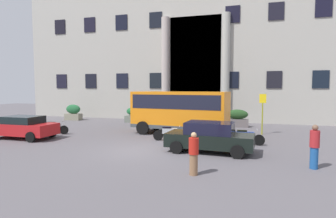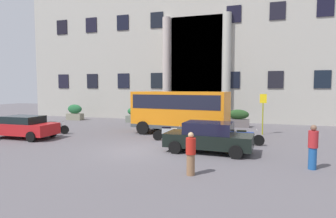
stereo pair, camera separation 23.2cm
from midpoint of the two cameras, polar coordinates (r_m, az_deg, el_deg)
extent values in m
cube|color=#5A555A|center=(14.33, -6.37, -8.68)|extent=(80.00, 64.00, 0.12)
cube|color=#A9A59B|center=(31.32, 6.53, 14.61)|extent=(35.97, 9.00, 17.47)
cube|color=black|center=(26.47, 5.29, 8.06)|extent=(4.80, 0.12, 9.74)
cylinder|color=#AEA19B|center=(26.87, -0.75, 8.02)|extent=(0.78, 0.78, 9.74)
cylinder|color=#A8A79E|center=(25.76, 11.31, 8.10)|extent=(0.78, 0.78, 9.74)
cube|color=black|center=(32.57, -21.03, 5.29)|extent=(1.26, 0.08, 1.48)
cube|color=black|center=(30.51, -15.65, 5.50)|extent=(1.26, 0.08, 1.48)
cube|color=black|center=(28.75, -9.55, 5.68)|extent=(1.26, 0.08, 1.48)
cube|color=black|center=(27.35, -2.74, 5.80)|extent=(1.26, 0.08, 1.48)
cube|color=black|center=(25.87, 12.55, 5.78)|extent=(1.26, 0.08, 1.48)
cube|color=black|center=(25.86, 20.56, 5.61)|extent=(1.26, 0.08, 1.48)
cube|color=black|center=(26.34, 28.42, 5.33)|extent=(1.26, 0.08, 1.48)
cube|color=black|center=(33.19, -21.31, 15.29)|extent=(1.26, 0.08, 1.48)
cube|color=black|center=(31.17, -15.88, 16.16)|extent=(1.26, 0.08, 1.48)
cube|color=black|center=(29.45, -9.70, 16.97)|extent=(1.26, 0.08, 1.48)
cube|color=black|center=(28.09, -2.78, 17.64)|extent=(1.26, 0.08, 1.48)
cube|color=black|center=(26.65, 12.76, 18.27)|extent=(1.26, 0.08, 1.48)
cube|color=black|center=(26.64, 20.91, 18.10)|extent=(1.26, 0.08, 1.48)
cube|color=black|center=(27.11, 28.89, 17.60)|extent=(1.26, 0.08, 1.48)
cube|color=orange|center=(19.00, 2.08, -0.14)|extent=(6.62, 2.84, 2.44)
cube|color=black|center=(18.97, 2.09, 1.59)|extent=(6.24, 2.83, 0.93)
cube|color=black|center=(18.13, 11.47, 0.73)|extent=(0.25, 1.85, 1.16)
cube|color=#40464A|center=(19.12, 2.07, -3.43)|extent=(6.63, 2.88, 0.24)
cylinder|color=black|center=(19.54, 9.42, -3.67)|extent=(0.92, 0.37, 0.90)
cylinder|color=black|center=(17.43, 7.78, -4.63)|extent=(0.92, 0.37, 0.90)
cylinder|color=black|center=(21.01, -2.65, -3.05)|extent=(0.92, 0.37, 0.90)
cylinder|color=black|center=(19.06, -5.47, -3.84)|extent=(0.92, 0.37, 0.90)
cylinder|color=#949817|center=(19.84, 18.34, -1.11)|extent=(0.08, 0.08, 2.69)
cube|color=yellow|center=(19.74, 18.42, 2.05)|extent=(0.44, 0.03, 0.60)
cube|color=slate|center=(25.76, -7.09, -2.02)|extent=(1.60, 0.92, 0.61)
ellipsoid|color=#1C5F32|center=(25.70, -7.10, -0.48)|extent=(1.53, 0.83, 0.78)
cube|color=#66605A|center=(24.38, 5.19, -2.51)|extent=(1.98, 0.81, 0.50)
ellipsoid|color=#1E4825|center=(24.31, 5.20, -0.83)|extent=(1.90, 0.73, 0.94)
cube|color=#655E5F|center=(23.23, 13.63, -2.79)|extent=(1.73, 0.73, 0.63)
ellipsoid|color=#23461F|center=(23.16, 13.66, -1.06)|extent=(1.67, 0.66, 0.78)
cube|color=gray|center=(28.86, -18.91, -1.53)|extent=(1.59, 0.71, 0.63)
ellipsoid|color=#215D32|center=(28.80, -18.94, -0.02)|extent=(1.53, 0.64, 0.90)
cube|color=red|center=(19.70, -27.69, -3.57)|extent=(4.08, 1.78, 0.69)
cube|color=black|center=(19.64, -27.75, -1.93)|extent=(2.21, 1.56, 0.44)
cylinder|color=black|center=(19.48, -22.90, -4.41)|extent=(0.62, 0.20, 0.62)
cylinder|color=black|center=(18.16, -26.47, -5.14)|extent=(0.62, 0.20, 0.62)
cylinder|color=black|center=(21.34, -28.68, -3.86)|extent=(0.62, 0.20, 0.62)
cube|color=black|center=(13.97, 8.00, -6.27)|extent=(4.31, 2.00, 0.66)
cube|color=black|center=(13.87, 8.03, -3.81)|extent=(2.36, 1.67, 0.56)
cylinder|color=black|center=(14.66, 14.23, -7.01)|extent=(0.63, 0.24, 0.62)
cylinder|color=black|center=(12.96, 13.42, -8.50)|extent=(0.63, 0.24, 0.62)
cylinder|color=black|center=(15.20, 3.37, -6.47)|extent=(0.63, 0.24, 0.62)
cylinder|color=black|center=(13.58, 1.23, -7.78)|extent=(0.63, 0.24, 0.62)
cylinder|color=black|center=(20.37, -20.71, -4.00)|extent=(0.61, 0.20, 0.60)
cylinder|color=black|center=(21.08, -24.18, -3.82)|extent=(0.61, 0.21, 0.60)
cube|color=#B4B9BD|center=(20.68, -22.50, -3.14)|extent=(0.95, 0.39, 0.32)
cube|color=black|center=(20.75, -22.94, -2.63)|extent=(0.55, 0.28, 0.12)
cylinder|color=#A5A5A8|center=(20.35, -21.04, -2.37)|extent=(0.12, 0.55, 0.03)
cylinder|color=black|center=(16.77, 2.37, -5.48)|extent=(0.61, 0.22, 0.60)
cylinder|color=black|center=(16.90, -2.40, -5.40)|extent=(0.61, 0.24, 0.60)
cube|color=#AFB4BA|center=(16.77, -0.02, -4.50)|extent=(0.93, 0.41, 0.32)
cube|color=black|center=(16.76, -0.64, -3.88)|extent=(0.55, 0.30, 0.12)
cylinder|color=#A5A5A8|center=(16.68, 1.99, -3.51)|extent=(0.14, 0.55, 0.03)
cylinder|color=black|center=(16.16, 17.67, -6.05)|extent=(0.61, 0.14, 0.60)
cylinder|color=black|center=(16.09, 12.38, -5.99)|extent=(0.61, 0.16, 0.60)
cube|color=#274095|center=(16.07, 15.05, -5.05)|extent=(0.96, 0.31, 0.32)
cube|color=black|center=(16.03, 14.42, -4.40)|extent=(0.53, 0.24, 0.12)
cylinder|color=#A5A5A8|center=(16.06, 17.30, -4.01)|extent=(0.07, 0.55, 0.03)
cylinder|color=#1C4D8F|center=(12.42, 27.10, -8.88)|extent=(0.30, 0.30, 0.85)
cylinder|color=#A92226|center=(12.27, 27.22, -5.43)|extent=(0.36, 0.36, 0.66)
sphere|color=brown|center=(12.21, 27.29, -3.38)|extent=(0.23, 0.23, 0.23)
cylinder|color=#886142|center=(10.38, 4.58, -11.21)|extent=(0.30, 0.30, 0.77)
cylinder|color=red|center=(10.22, 4.61, -7.51)|extent=(0.36, 0.36, 0.59)
sphere|color=tan|center=(10.14, 4.62, -5.30)|extent=(0.21, 0.21, 0.21)
camera|label=1|loc=(0.12, -90.36, -0.03)|focal=29.95mm
camera|label=2|loc=(0.12, 89.64, 0.03)|focal=29.95mm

